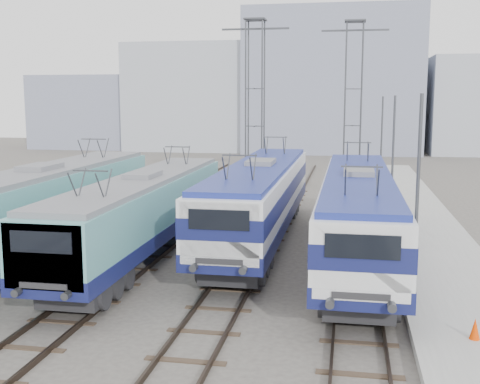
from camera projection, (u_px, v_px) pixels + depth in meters
name	position (u px, v px, depth m)	size (l,w,h in m)	color
ground	(152.00, 305.00, 20.06)	(160.00, 160.00, 0.00)	#514C47
platform	(437.00, 255.00, 26.00)	(4.00, 70.00, 0.30)	#9E9E99
locomotive_far_left	(39.00, 204.00, 25.86)	(2.96, 18.72, 3.52)	#14194E
locomotive_center_left	(142.00, 210.00, 25.46)	(2.75, 17.35, 3.26)	#14194E
locomotive_center_right	(260.00, 194.00, 28.33)	(2.93, 18.55, 3.49)	#14194E
locomotive_far_right	(358.00, 208.00, 24.83)	(2.90, 18.37, 3.45)	#14194E
catenary_tower_west	(255.00, 102.00, 40.43)	(4.50, 1.20, 12.00)	#3F4247
catenary_tower_east	(353.00, 102.00, 41.22)	(4.50, 1.20, 12.00)	#3F4247
mast_front	(417.00, 200.00, 19.94)	(0.12, 0.12, 7.00)	#3F4247
mast_mid	(393.00, 163.00, 31.61)	(0.12, 0.12, 7.00)	#3F4247
mast_rear	(381.00, 146.00, 43.27)	(0.12, 0.12, 7.00)	#3F4247
safety_cone	(475.00, 329.00, 16.44)	(0.29, 0.29, 0.59)	#EE3B00
building_west	(199.00, 98.00, 81.74)	(18.00, 12.00, 14.00)	#A3AAB5
building_center	(333.00, 82.00, 78.24)	(22.00, 14.00, 18.00)	gray
building_far_west	(89.00, 112.00, 84.88)	(14.00, 10.00, 10.00)	gray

